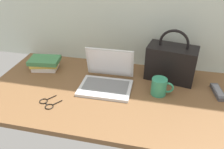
{
  "coord_description": "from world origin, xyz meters",
  "views": [
    {
      "loc": [
        0.2,
        -1.08,
        0.81
      ],
      "look_at": [
        -0.05,
        0.0,
        0.15
      ],
      "focal_mm": 36.28,
      "sensor_mm": 36.0,
      "label": 1
    }
  ],
  "objects_px": {
    "handbag": "(171,62)",
    "book_stack": "(45,63)",
    "eyeglasses": "(47,103)",
    "coffee_mug": "(159,86)",
    "remote_control_near": "(218,92)",
    "laptop": "(107,79)"
  },
  "relations": [
    {
      "from": "handbag",
      "to": "book_stack",
      "type": "xyz_separation_m",
      "value": [
        -0.84,
        -0.07,
        -0.07
      ]
    },
    {
      "from": "book_stack",
      "to": "eyeglasses",
      "type": "bearing_deg",
      "value": -62.15
    },
    {
      "from": "laptop",
      "to": "eyeglasses",
      "type": "xyz_separation_m",
      "value": [
        -0.28,
        -0.26,
        -0.04
      ]
    },
    {
      "from": "handbag",
      "to": "book_stack",
      "type": "height_order",
      "value": "handbag"
    },
    {
      "from": "coffee_mug",
      "to": "eyeglasses",
      "type": "xyz_separation_m",
      "value": [
        -0.59,
        -0.23,
        -0.05
      ]
    },
    {
      "from": "remote_control_near",
      "to": "handbag",
      "type": "relative_size",
      "value": 0.5
    },
    {
      "from": "remote_control_near",
      "to": "handbag",
      "type": "xyz_separation_m",
      "value": [
        -0.28,
        0.12,
        0.1
      ]
    },
    {
      "from": "laptop",
      "to": "eyeglasses",
      "type": "height_order",
      "value": "laptop"
    },
    {
      "from": "coffee_mug",
      "to": "handbag",
      "type": "xyz_separation_m",
      "value": [
        0.06,
        0.2,
        0.06
      ]
    },
    {
      "from": "laptop",
      "to": "handbag",
      "type": "relative_size",
      "value": 0.95
    },
    {
      "from": "eyeglasses",
      "to": "handbag",
      "type": "relative_size",
      "value": 0.41
    },
    {
      "from": "remote_control_near",
      "to": "eyeglasses",
      "type": "xyz_separation_m",
      "value": [
        -0.93,
        -0.31,
        -0.01
      ]
    },
    {
      "from": "remote_control_near",
      "to": "book_stack",
      "type": "distance_m",
      "value": 1.13
    },
    {
      "from": "coffee_mug",
      "to": "handbag",
      "type": "relative_size",
      "value": 0.39
    },
    {
      "from": "coffee_mug",
      "to": "book_stack",
      "type": "relative_size",
      "value": 0.59
    },
    {
      "from": "coffee_mug",
      "to": "remote_control_near",
      "type": "relative_size",
      "value": 0.78
    },
    {
      "from": "eyeglasses",
      "to": "coffee_mug",
      "type": "bearing_deg",
      "value": 21.41
    },
    {
      "from": "remote_control_near",
      "to": "handbag",
      "type": "bearing_deg",
      "value": 157.48
    },
    {
      "from": "laptop",
      "to": "eyeglasses",
      "type": "bearing_deg",
      "value": -137.25
    },
    {
      "from": "coffee_mug",
      "to": "handbag",
      "type": "height_order",
      "value": "handbag"
    },
    {
      "from": "laptop",
      "to": "coffee_mug",
      "type": "bearing_deg",
      "value": -4.08
    },
    {
      "from": "book_stack",
      "to": "laptop",
      "type": "bearing_deg",
      "value": -13.04
    }
  ]
}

